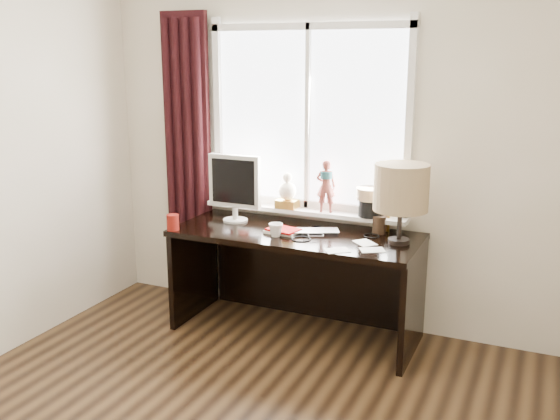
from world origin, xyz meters
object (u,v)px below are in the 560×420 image
at_px(table_lamp, 401,188).
at_px(mug, 276,230).
at_px(desk, 301,262).
at_px(monitor, 235,184).
at_px(red_cup, 173,222).
at_px(laptop, 315,232).

bearing_deg(table_lamp, mug, -166.92).
relative_size(desk, monitor, 3.47).
height_order(red_cup, table_lamp, table_lamp).
relative_size(monitor, table_lamp, 0.94).
height_order(laptop, mug, mug).
xyz_separation_m(mug, desk, (0.08, 0.25, -0.29)).
bearing_deg(desk, table_lamp, -5.04).
distance_m(mug, table_lamp, 0.87).
bearing_deg(desk, laptop, -28.83).
height_order(mug, table_lamp, table_lamp).
relative_size(desk, table_lamp, 3.27).
distance_m(mug, desk, 0.39).
bearing_deg(laptop, table_lamp, -24.42).
height_order(laptop, desk, laptop).
relative_size(mug, desk, 0.06).
bearing_deg(red_cup, table_lamp, 12.50).
height_order(red_cup, monitor, monitor).
bearing_deg(monitor, desk, 1.31).
bearing_deg(monitor, laptop, -5.30).
distance_m(desk, monitor, 0.73).
bearing_deg(monitor, red_cup, -126.38).
bearing_deg(desk, red_cup, -153.62).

